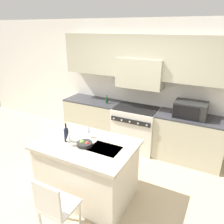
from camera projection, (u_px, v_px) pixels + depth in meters
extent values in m
plane|color=tan|center=(94.00, 196.00, 3.49)|extent=(10.00, 10.00, 0.00)
cube|color=silver|center=(144.00, 85.00, 4.74)|extent=(10.00, 0.06, 2.70)
cube|color=#B2AD93|center=(142.00, 56.00, 4.35)|extent=(3.50, 0.34, 0.85)
cube|color=#B2AD93|center=(140.00, 73.00, 4.44)|extent=(0.95, 0.40, 0.60)
cube|color=#B2AD93|center=(93.00, 119.00, 5.27)|extent=(1.29, 0.62, 0.90)
cube|color=#333338|center=(93.00, 101.00, 5.10)|extent=(1.29, 0.62, 0.03)
cube|color=#B2AD93|center=(188.00, 139.00, 4.31)|extent=(1.29, 0.62, 0.90)
cube|color=#333338|center=(191.00, 118.00, 4.14)|extent=(1.29, 0.62, 0.03)
cube|color=beige|center=(136.00, 128.00, 4.77)|extent=(0.92, 0.66, 0.92)
cube|color=black|center=(137.00, 108.00, 4.60)|extent=(0.88, 0.61, 0.01)
cube|color=black|center=(130.00, 121.00, 4.38)|extent=(0.85, 0.02, 0.09)
cylinder|color=silver|center=(114.00, 118.00, 4.52)|extent=(0.04, 0.02, 0.04)
cylinder|color=silver|center=(122.00, 120.00, 4.45)|extent=(0.04, 0.02, 0.04)
cylinder|color=silver|center=(130.00, 122.00, 4.37)|extent=(0.04, 0.02, 0.04)
cylinder|color=silver|center=(138.00, 123.00, 4.29)|extent=(0.04, 0.02, 0.04)
cylinder|color=silver|center=(147.00, 125.00, 4.21)|extent=(0.04, 0.02, 0.04)
cube|color=black|center=(191.00, 109.00, 4.10)|extent=(0.59, 0.41, 0.29)
cube|color=black|center=(186.00, 113.00, 3.95)|extent=(0.46, 0.01, 0.24)
cube|color=beige|center=(87.00, 171.00, 3.38)|extent=(1.35, 0.90, 0.89)
cube|color=#B2A893|center=(86.00, 145.00, 3.21)|extent=(1.44, 0.98, 0.04)
cube|color=#2D2D30|center=(105.00, 149.00, 3.06)|extent=(0.43, 0.32, 0.01)
cylinder|color=#B2B2B7|center=(111.00, 143.00, 3.22)|extent=(0.02, 0.02, 0.00)
cube|color=beige|center=(59.00, 205.00, 2.72)|extent=(0.42, 0.40, 0.04)
cube|color=beige|center=(47.00, 200.00, 2.48)|extent=(0.40, 0.04, 0.42)
cylinder|color=beige|center=(59.00, 206.00, 3.02)|extent=(0.04, 0.04, 0.43)
cylinder|color=beige|center=(80.00, 215.00, 2.87)|extent=(0.04, 0.04, 0.43)
cylinder|color=beige|center=(41.00, 224.00, 2.74)|extent=(0.04, 0.04, 0.43)
cylinder|color=black|center=(66.00, 135.00, 3.23)|extent=(0.07, 0.07, 0.20)
cylinder|color=black|center=(66.00, 126.00, 3.17)|extent=(0.03, 0.03, 0.09)
cylinder|color=white|center=(70.00, 145.00, 3.15)|extent=(0.07, 0.07, 0.01)
cylinder|color=white|center=(69.00, 142.00, 3.13)|extent=(0.01, 0.01, 0.08)
cone|color=white|center=(69.00, 137.00, 3.10)|extent=(0.08, 0.08, 0.11)
cylinder|color=white|center=(89.00, 137.00, 3.38)|extent=(0.07, 0.07, 0.01)
cylinder|color=white|center=(88.00, 134.00, 3.36)|extent=(0.01, 0.01, 0.08)
cone|color=white|center=(88.00, 129.00, 3.33)|extent=(0.08, 0.08, 0.11)
cylinder|color=black|center=(85.00, 144.00, 3.13)|extent=(0.23, 0.23, 0.05)
sphere|color=#66A83D|center=(82.00, 142.00, 3.14)|extent=(0.08, 0.08, 0.08)
sphere|color=red|center=(87.00, 144.00, 3.10)|extent=(0.06, 0.06, 0.06)
cylinder|color=#194723|center=(107.00, 100.00, 4.86)|extent=(0.05, 0.05, 0.13)
cylinder|color=#194723|center=(107.00, 96.00, 4.83)|extent=(0.02, 0.02, 0.06)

